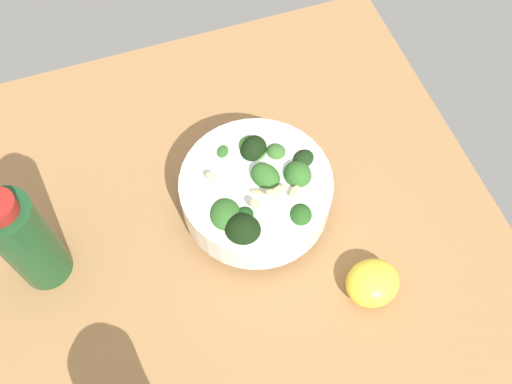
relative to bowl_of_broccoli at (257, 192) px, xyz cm
name	(u,v)px	position (x,y,z in cm)	size (l,w,h in cm)	color
ground_plane	(235,233)	(-1.41, 3.36, -6.45)	(64.01, 64.01, 4.22)	#996D42
bowl_of_broccoli	(257,192)	(0.00, 0.00, 0.00)	(17.88, 17.88, 8.91)	white
lemon_wedge	(373,283)	(-14.16, -8.99, -2.40)	(6.26, 5.56, 3.87)	yellow
bottle_tall	(26,241)	(0.59, 25.79, 3.27)	(5.76, 5.76, 16.07)	#194723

